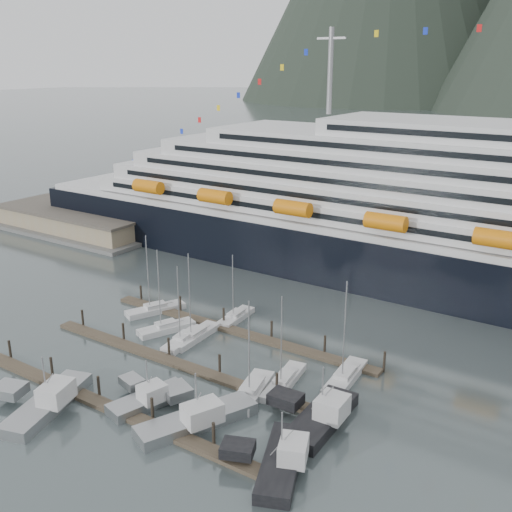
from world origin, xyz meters
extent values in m
plane|color=#4F5B5D|center=(0.00, 0.00, 0.00)|extent=(1600.00, 1600.00, 0.00)
cube|color=black|center=(25.00, 55.00, 4.00)|extent=(210.00, 28.00, 12.00)
cube|color=silver|center=(25.00, 55.00, 10.50)|extent=(205.80, 27.44, 1.50)
cylinder|color=gray|center=(-10.00, 55.00, 38.30)|extent=(1.00, 1.00, 16.00)
cylinder|color=orange|center=(-45.00, 40.00, 14.50)|extent=(7.00, 2.80, 2.80)
cylinder|color=orange|center=(-27.00, 40.00, 14.50)|extent=(7.00, 2.80, 2.80)
cylinder|color=orange|center=(-9.00, 40.00, 14.50)|extent=(7.00, 2.80, 2.80)
cylinder|color=orange|center=(9.00, 40.00, 14.50)|extent=(7.00, 2.80, 2.80)
cylinder|color=orange|center=(27.00, 40.00, 14.50)|extent=(7.00, 2.80, 2.80)
cube|color=#595956|center=(-72.00, 42.00, 0.30)|extent=(46.00, 20.00, 1.20)
cube|color=tan|center=(-72.00, 42.00, 2.50)|extent=(42.00, 16.00, 5.00)
cube|color=#595147|center=(-72.00, 42.00, 5.20)|extent=(43.00, 17.00, 0.60)
cube|color=#483D2E|center=(-5.00, -10.00, 0.25)|extent=(48.00, 2.00, 0.50)
cylinder|color=black|center=(-26.00, -8.90, 1.40)|extent=(0.36, 0.36, 3.20)
cylinder|color=black|center=(-17.00, -8.90, 1.40)|extent=(0.36, 0.36, 3.20)
cylinder|color=black|center=(-8.00, -8.90, 1.40)|extent=(0.36, 0.36, 3.20)
cylinder|color=black|center=(1.00, -8.90, 1.40)|extent=(0.36, 0.36, 3.20)
cylinder|color=black|center=(10.00, -8.90, 1.40)|extent=(0.36, 0.36, 3.20)
cylinder|color=black|center=(19.00, -8.90, 1.40)|extent=(0.36, 0.36, 3.20)
cube|color=#483D2E|center=(-5.00, 3.00, 0.25)|extent=(48.00, 2.00, 0.50)
cylinder|color=black|center=(-26.00, 4.10, 1.40)|extent=(0.36, 0.36, 3.20)
cylinder|color=black|center=(-17.00, 4.10, 1.40)|extent=(0.36, 0.36, 3.20)
cylinder|color=black|center=(-8.00, 4.10, 1.40)|extent=(0.36, 0.36, 3.20)
cylinder|color=black|center=(1.00, 4.10, 1.40)|extent=(0.36, 0.36, 3.20)
cylinder|color=black|center=(10.00, 4.10, 1.40)|extent=(0.36, 0.36, 3.20)
cylinder|color=black|center=(19.00, 4.10, 1.40)|extent=(0.36, 0.36, 3.20)
cube|color=#483D2E|center=(-5.00, 16.00, 0.25)|extent=(48.00, 2.00, 0.50)
cylinder|color=black|center=(-26.00, 17.10, 1.40)|extent=(0.36, 0.36, 3.20)
cylinder|color=black|center=(-17.00, 17.10, 1.40)|extent=(0.36, 0.36, 3.20)
cylinder|color=black|center=(-8.00, 17.10, 1.40)|extent=(0.36, 0.36, 3.20)
cylinder|color=black|center=(1.00, 17.10, 1.40)|extent=(0.36, 0.36, 3.20)
cylinder|color=black|center=(10.00, 17.10, 1.40)|extent=(0.36, 0.36, 3.20)
cylinder|color=black|center=(19.00, 17.10, 1.40)|extent=(0.36, 0.36, 3.20)
cube|color=silver|center=(-14.17, 10.42, 0.25)|extent=(5.94, 9.36, 1.41)
cube|color=silver|center=(-14.17, 10.42, 1.16)|extent=(3.09, 3.71, 0.81)
cylinder|color=gray|center=(-14.52, 9.58, 7.19)|extent=(0.16, 0.16, 12.56)
cube|color=silver|center=(-8.74, 10.81, 0.25)|extent=(3.04, 10.05, 1.39)
cube|color=silver|center=(-8.74, 10.81, 1.14)|extent=(2.15, 3.57, 0.80)
cylinder|color=gray|center=(-8.69, 9.81, 7.38)|extent=(0.16, 0.16, 12.97)
cube|color=silver|center=(-9.32, 8.78, 0.25)|extent=(3.66, 9.08, 1.30)
cube|color=silver|center=(-9.32, 8.78, 1.07)|extent=(2.28, 3.33, 0.74)
cylinder|color=gray|center=(-9.20, 7.91, 6.60)|extent=(0.15, 0.15, 11.53)
cube|color=silver|center=(9.60, 6.48, 0.25)|extent=(4.12, 10.71, 1.33)
cube|color=silver|center=(9.60, 6.48, 1.09)|extent=(2.46, 3.92, 0.76)
cylinder|color=gray|center=(9.77, 5.44, 6.83)|extent=(0.15, 0.15, 11.95)
cube|color=silver|center=(-20.69, 15.00, 0.25)|extent=(6.53, 10.23, 1.41)
cube|color=silver|center=(-20.69, 15.00, 1.16)|extent=(3.28, 4.03, 0.80)
cylinder|color=gray|center=(-21.11, 14.08, 7.23)|extent=(0.16, 0.16, 12.64)
cube|color=silver|center=(-7.70, 20.00, 0.25)|extent=(3.07, 8.52, 1.30)
cube|color=silver|center=(-7.70, 20.00, 1.07)|extent=(2.08, 3.06, 0.74)
cylinder|color=gray|center=(-7.63, 19.17, 6.08)|extent=(0.15, 0.15, 10.49)
cube|color=silver|center=(15.69, 11.94, 0.25)|extent=(3.57, 10.85, 1.42)
cube|color=silver|center=(15.69, 11.94, 1.17)|extent=(2.35, 3.90, 0.81)
cylinder|color=gray|center=(15.79, 10.87, 7.64)|extent=(0.16, 0.16, 13.45)
cube|color=silver|center=(7.47, 2.24, 0.25)|extent=(5.15, 10.25, 1.53)
cube|color=silver|center=(7.47, 2.24, 1.26)|extent=(2.96, 3.88, 0.88)
cylinder|color=gray|center=(7.71, 1.29, 7.07)|extent=(0.18, 0.18, 12.17)
cube|color=#979A9D|center=(-11.27, -14.12, 0.35)|extent=(7.81, 14.49, 2.15)
cube|color=#979A9D|center=(-16.34, -15.68, 1.72)|extent=(4.40, 4.01, 1.29)
cube|color=silver|center=(-9.93, -13.71, 2.47)|extent=(4.11, 4.89, 2.36)
cube|color=black|center=(-9.93, -13.71, 3.33)|extent=(3.82, 4.56, 0.54)
cylinder|color=gray|center=(-11.27, -14.12, 4.30)|extent=(0.17, 0.17, 5.37)
cube|color=#979A9D|center=(-1.82, -6.63, 0.35)|extent=(5.84, 10.67, 1.85)
cube|color=#979A9D|center=(-5.55, -5.64, 1.48)|extent=(3.61, 2.97, 1.11)
cube|color=silver|center=(-0.84, -6.90, 2.12)|extent=(3.29, 3.61, 2.03)
cube|color=black|center=(-0.84, -6.90, 2.86)|extent=(3.05, 3.37, 0.46)
cylinder|color=gray|center=(-1.82, -6.63, 3.69)|extent=(0.15, 0.15, 4.62)
cube|color=#979A9D|center=(5.87, -6.71, 0.35)|extent=(9.23, 14.73, 2.07)
cube|color=#979A9D|center=(0.84, -4.50, 1.65)|extent=(4.50, 4.33, 1.24)
cube|color=silver|center=(7.19, -7.29, 2.38)|extent=(4.39, 5.13, 2.27)
cube|color=black|center=(7.19, -7.29, 3.20)|extent=(4.09, 4.79, 0.52)
cylinder|color=gray|center=(5.87, -6.71, 4.13)|extent=(0.17, 0.17, 5.16)
cube|color=black|center=(18.00, -7.88, 0.35)|extent=(7.94, 12.65, 2.03)
cube|color=black|center=(13.71, -9.61, 1.62)|extent=(4.20, 3.77, 1.22)
cube|color=silver|center=(19.13, -7.42, 2.33)|extent=(4.00, 4.45, 2.23)
cube|color=black|center=(19.13, -7.42, 3.14)|extent=(3.72, 4.15, 0.51)
cylinder|color=gray|center=(18.00, -7.88, 4.06)|extent=(0.16, 0.16, 5.07)
cube|color=black|center=(17.73, 1.47, 0.35)|extent=(4.58, 12.62, 2.27)
cube|color=black|center=(12.99, 1.28, 1.81)|extent=(3.96, 2.90, 1.36)
cube|color=silver|center=(18.98, 1.52, 2.61)|extent=(3.32, 3.87, 2.49)
cube|color=black|center=(18.98, 1.52, 3.51)|extent=(3.08, 3.61, 0.57)
cylinder|color=gray|center=(17.73, 1.47, 4.53)|extent=(0.18, 0.18, 5.67)
camera|label=1|loc=(44.76, -52.67, 39.99)|focal=42.00mm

